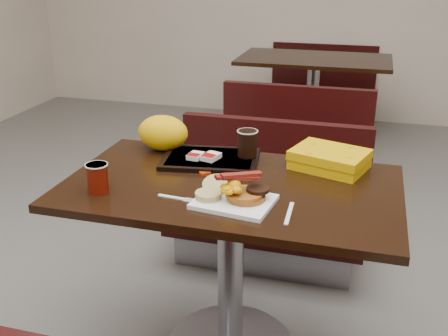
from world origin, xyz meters
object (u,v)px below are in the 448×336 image
(table_far, at_px, (312,103))
(coffee_cup_near, at_px, (98,178))
(bench_near_n, at_px, (266,200))
(hashbrown_sleeve_right, at_px, (211,157))
(platter, at_px, (234,202))
(pancake_stack, at_px, (246,195))
(table_near, at_px, (231,272))
(paper_bag, at_px, (163,133))
(bench_far_s, at_px, (300,130))
(fork, at_px, (172,197))
(clamshell, at_px, (330,159))
(hashbrown_sleeve_left, at_px, (195,156))
(bench_far_n, at_px, (321,86))
(coffee_cup_far, at_px, (247,143))
(knife, at_px, (289,213))
(tray, at_px, (211,159))

(table_far, distance_m, coffee_cup_near, 2.85)
(bench_near_n, bearing_deg, hashbrown_sleeve_right, -103.64)
(platter, distance_m, pancake_stack, 0.05)
(table_near, height_order, paper_bag, paper_bag)
(table_near, height_order, bench_far_s, table_near)
(hashbrown_sleeve_right, bearing_deg, table_far, 102.79)
(coffee_cup_near, bearing_deg, fork, 4.81)
(platter, distance_m, clamshell, 0.49)
(hashbrown_sleeve_left, relative_size, clamshell, 0.26)
(bench_near_n, relative_size, hashbrown_sleeve_right, 13.08)
(platter, bearing_deg, bench_far_n, 98.30)
(hashbrown_sleeve_left, distance_m, hashbrown_sleeve_right, 0.06)
(hashbrown_sleeve_left, height_order, coffee_cup_far, coffee_cup_far)
(fork, bearing_deg, table_far, 91.88)
(fork, xyz_separation_m, hashbrown_sleeve_left, (-0.03, 0.34, 0.02))
(hashbrown_sleeve_left, height_order, clamshell, clamshell)
(knife, xyz_separation_m, hashbrown_sleeve_right, (-0.37, 0.35, 0.03))
(bench_far_s, xyz_separation_m, paper_bag, (-0.37, -1.63, 0.46))
(table_far, height_order, fork, fork)
(bench_near_n, xyz_separation_m, hashbrown_sleeve_left, (-0.19, -0.53, 0.42))
(platter, height_order, tray, tray)
(hashbrown_sleeve_left, bearing_deg, tray, 33.10)
(tray, bearing_deg, paper_bag, 153.69)
(table_near, xyz_separation_m, coffee_cup_far, (0.00, 0.25, 0.45))
(bench_far_n, distance_m, platter, 3.48)
(coffee_cup_near, distance_m, fork, 0.27)
(table_near, bearing_deg, hashbrown_sleeve_left, 138.80)
(bench_far_s, distance_m, platter, 2.09)
(platter, relative_size, coffee_cup_far, 2.37)
(bench_far_n, distance_m, hashbrown_sleeve_left, 3.17)
(bench_near_n, height_order, hashbrown_sleeve_right, hashbrown_sleeve_right)
(fork, relative_size, coffee_cup_far, 1.29)
(platter, xyz_separation_m, pancake_stack, (0.04, 0.02, 0.02))
(table_far, distance_m, bench_far_s, 0.70)
(bench_far_n, relative_size, paper_bag, 4.68)
(clamshell, height_order, paper_bag, paper_bag)
(platter, xyz_separation_m, paper_bag, (-0.42, 0.43, 0.07))
(knife, xyz_separation_m, coffee_cup_far, (-0.24, 0.42, 0.07))
(platter, height_order, knife, platter)
(table_far, distance_m, fork, 2.80)
(table_near, xyz_separation_m, coffee_cup_near, (-0.43, -0.19, 0.43))
(knife, relative_size, hashbrown_sleeve_left, 2.27)
(platter, xyz_separation_m, hashbrown_sleeve_right, (-0.18, 0.33, 0.02))
(hashbrown_sleeve_right, bearing_deg, paper_bag, 173.44)
(clamshell, bearing_deg, bench_near_n, 143.42)
(table_far, relative_size, hashbrown_sleeve_left, 17.29)
(platter, bearing_deg, coffee_cup_near, -168.47)
(bench_far_s, xyz_separation_m, coffee_cup_far, (0.00, -1.65, 0.46))
(fork, height_order, knife, same)
(bench_far_n, distance_m, clamshell, 3.10)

